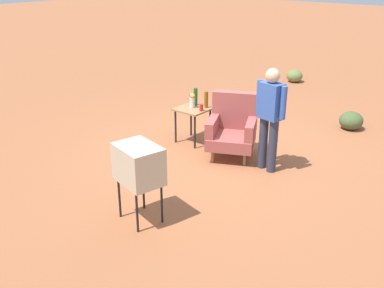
{
  "coord_description": "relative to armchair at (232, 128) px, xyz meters",
  "views": [
    {
      "loc": [
        4.02,
        -5.76,
        3.09
      ],
      "look_at": [
        0.34,
        -1.19,
        0.65
      ],
      "focal_mm": 41.17,
      "sensor_mm": 36.0,
      "label": 1
    }
  ],
  "objects": [
    {
      "name": "ground_plane",
      "position": [
        -0.2,
        -0.07,
        -0.5
      ],
      "size": [
        60.0,
        60.0,
        0.0
      ],
      "primitive_type": "plane",
      "color": "#A05B38"
    },
    {
      "name": "armchair",
      "position": [
        0.0,
        0.0,
        0.0
      ],
      "size": [
        1.02,
        1.03,
        1.06
      ],
      "color": "#937047",
      "rests_on": "ground"
    },
    {
      "name": "side_table",
      "position": [
        -0.9,
        0.06,
        0.05
      ],
      "size": [
        0.56,
        0.56,
        0.65
      ],
      "color": "black",
      "rests_on": "ground"
    },
    {
      "name": "tv_on_stand",
      "position": [
        0.24,
        -2.44,
        0.28
      ],
      "size": [
        0.69,
        0.57,
        1.03
      ],
      "color": "black",
      "rests_on": "ground"
    },
    {
      "name": "person_standing",
      "position": [
        0.75,
        -0.11,
        0.44
      ],
      "size": [
        0.56,
        0.29,
        1.64
      ],
      "color": "#2D3347",
      "rests_on": "ground"
    },
    {
      "name": "bottle_wine_green",
      "position": [
        -0.98,
        0.23,
        0.31
      ],
      "size": [
        0.07,
        0.07,
        0.32
      ],
      "primitive_type": "cylinder",
      "color": "#1E5623",
      "rests_on": "side_table"
    },
    {
      "name": "soda_can_red",
      "position": [
        -0.69,
        0.03,
        0.21
      ],
      "size": [
        0.07,
        0.07,
        0.12
      ],
      "primitive_type": "cylinder",
      "color": "red",
      "rests_on": "side_table"
    },
    {
      "name": "bottle_tall_amber",
      "position": [
        -0.73,
        0.23,
        0.3
      ],
      "size": [
        0.07,
        0.07,
        0.3
      ],
      "primitive_type": "cylinder",
      "color": "brown",
      "rests_on": "side_table"
    },
    {
      "name": "flower_vase",
      "position": [
        -0.93,
        0.07,
        0.3
      ],
      "size": [
        0.15,
        0.1,
        0.27
      ],
      "color": "silver",
      "rests_on": "side_table"
    },
    {
      "name": "shrub_mid",
      "position": [
        1.13,
        2.54,
        -0.32
      ],
      "size": [
        0.46,
        0.46,
        0.36
      ],
      "primitive_type": "ellipsoid",
      "color": "#475B33",
      "rests_on": "ground"
    },
    {
      "name": "shrub_lone",
      "position": [
        -1.44,
        5.22,
        -0.33
      ],
      "size": [
        0.44,
        0.44,
        0.34
      ],
      "primitive_type": "ellipsoid",
      "color": "olive",
      "rests_on": "ground"
    }
  ]
}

